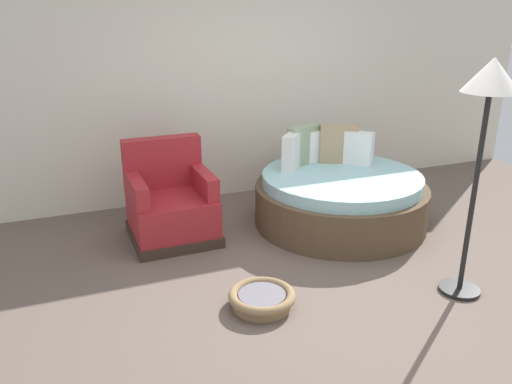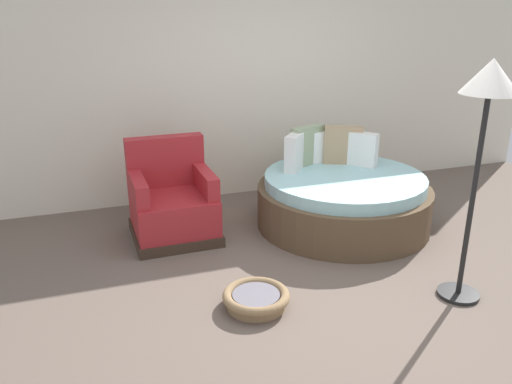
% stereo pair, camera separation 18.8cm
% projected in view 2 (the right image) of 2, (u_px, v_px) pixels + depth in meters
% --- Properties ---
extents(ground_plane, '(8.00, 8.00, 0.02)m').
position_uv_depth(ground_plane, '(333.00, 289.00, 4.18)').
color(ground_plane, '#66564C').
extents(back_wall, '(8.00, 0.12, 2.74)m').
position_uv_depth(back_wall, '(241.00, 77.00, 5.88)').
color(back_wall, silver).
rests_on(back_wall, ground_plane).
extents(round_daybed, '(1.76, 1.76, 0.95)m').
position_uv_depth(round_daybed, '(342.00, 198.00, 5.29)').
color(round_daybed, brown).
rests_on(round_daybed, ground_plane).
extents(red_armchair, '(0.81, 0.81, 0.94)m').
position_uv_depth(red_armchair, '(172.00, 204.00, 5.02)').
color(red_armchair, '#38281E').
rests_on(red_armchair, ground_plane).
extents(pet_basket, '(0.51, 0.51, 0.13)m').
position_uv_depth(pet_basket, '(256.00, 298.00, 3.89)').
color(pet_basket, '#8E704C').
rests_on(pet_basket, ground_plane).
extents(floor_lamp, '(0.40, 0.40, 1.82)m').
position_uv_depth(floor_lamp, '(488.00, 101.00, 3.54)').
color(floor_lamp, black).
rests_on(floor_lamp, ground_plane).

